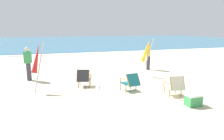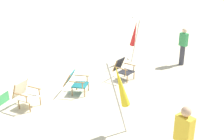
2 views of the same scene
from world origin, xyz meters
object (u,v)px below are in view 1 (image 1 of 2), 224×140
at_px(beach_chair_far_center, 131,82).
at_px(umbrella_furled_red, 37,59).
at_px(cooler_box, 193,100).
at_px(beach_chair_front_left, 175,86).
at_px(umbrella_furled_yellow, 146,51).
at_px(person_by_waterline, 28,63).
at_px(beach_chair_front_right, 84,78).
at_px(person_near_chairs, 148,56).

height_order(beach_chair_far_center, umbrella_furled_red, umbrella_furled_red).
bearing_deg(cooler_box, beach_chair_front_left, 94.57).
bearing_deg(umbrella_furled_yellow, person_by_waterline, 169.96).
distance_m(beach_chair_front_left, beach_chair_front_right, 3.73).
relative_size(beach_chair_front_right, person_by_waterline, 0.52).
distance_m(beach_chair_far_center, umbrella_furled_yellow, 2.91).
distance_m(beach_chair_front_right, cooler_box, 4.42).
bearing_deg(person_by_waterline, beach_chair_far_center, -38.18).
bearing_deg(person_by_waterline, umbrella_furled_yellow, -10.04).
xyz_separation_m(beach_chair_front_right, umbrella_furled_yellow, (3.42, 0.97, 0.91)).
bearing_deg(beach_chair_front_right, umbrella_furled_red, -178.68).
height_order(beach_chair_far_center, person_by_waterline, person_by_waterline).
xyz_separation_m(beach_chair_far_center, person_near_chairs, (2.74, 3.75, 0.42)).
bearing_deg(person_near_chairs, umbrella_furled_red, -157.25).
bearing_deg(umbrella_furled_yellow, cooler_box, -94.66).
bearing_deg(beach_chair_far_center, cooler_box, -54.79).
relative_size(person_near_chairs, cooler_box, 3.33).
relative_size(beach_chair_far_center, cooler_box, 1.73).
height_order(umbrella_furled_red, person_by_waterline, umbrella_furled_red).
bearing_deg(umbrella_furled_red, person_by_waterline, 104.39).
xyz_separation_m(beach_chair_front_right, cooler_box, (3.08, -3.16, -0.23)).
distance_m(umbrella_furled_red, cooler_box, 5.92).
height_order(beach_chair_front_right, umbrella_furled_red, umbrella_furled_red).
xyz_separation_m(beach_chair_far_center, beach_chair_front_left, (1.33, -1.04, 0.01)).
height_order(beach_chair_front_left, beach_chair_front_right, beach_chair_front_left).
bearing_deg(person_near_chairs, person_by_waterline, -175.09).
height_order(umbrella_furled_yellow, cooler_box, umbrella_furled_yellow).
bearing_deg(person_by_waterline, beach_chair_front_left, -38.18).
bearing_deg(beach_chair_front_left, person_near_chairs, 73.56).
height_order(beach_chair_front_right, person_by_waterline, person_by_waterline).
height_order(umbrella_furled_red, person_near_chairs, umbrella_furled_red).
distance_m(beach_chair_front_left, umbrella_furled_red, 5.37).
height_order(person_near_chairs, cooler_box, person_near_chairs).
bearing_deg(beach_chair_front_right, beach_chair_far_center, -34.93).
bearing_deg(beach_chair_front_left, cooler_box, -85.43).
distance_m(beach_chair_front_right, umbrella_furled_yellow, 3.67).
relative_size(beach_chair_far_center, umbrella_furled_yellow, 0.41).
bearing_deg(cooler_box, umbrella_furled_red, 147.57).
bearing_deg(cooler_box, person_near_chairs, 76.86).
distance_m(beach_chair_far_center, umbrella_furled_red, 3.79).
bearing_deg(beach_chair_front_right, umbrella_furled_yellow, 15.91).
distance_m(beach_chair_far_center, beach_chair_front_left, 1.69).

